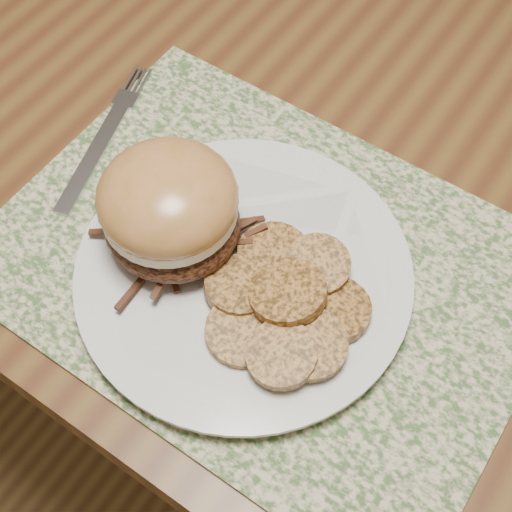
{
  "coord_description": "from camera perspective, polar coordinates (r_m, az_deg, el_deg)",
  "views": [
    {
      "loc": [
        0.12,
        -0.51,
        1.27
      ],
      "look_at": [
        -0.04,
        -0.27,
        0.79
      ],
      "focal_mm": 50.0,
      "sensor_mm": 36.0,
      "label": 1
    }
  ],
  "objects": [
    {
      "name": "dinner_plate",
      "position": [
        0.58,
        -0.99,
        -1.45
      ],
      "size": [
        0.26,
        0.26,
        0.02
      ],
      "primitive_type": "cylinder",
      "color": "silver",
      "rests_on": "placemat"
    },
    {
      "name": "dining_table",
      "position": [
        0.8,
        13.65,
        7.83
      ],
      "size": [
        1.5,
        0.9,
        0.75
      ],
      "color": "brown",
      "rests_on": "ground"
    },
    {
      "name": "fork",
      "position": [
        0.69,
        -11.94,
        9.45
      ],
      "size": [
        0.07,
        0.19,
        0.0
      ],
      "rotation": [
        0.0,
        0.0,
        0.29
      ],
      "color": "#B5B5BC",
      "rests_on": "placemat"
    },
    {
      "name": "ground",
      "position": [
        1.37,
        7.93,
        -10.12
      ],
      "size": [
        3.5,
        3.5,
        0.0
      ],
      "primitive_type": "plane",
      "color": "brown",
      "rests_on": "ground"
    },
    {
      "name": "pork_sandwich",
      "position": [
        0.56,
        -6.95,
        3.83
      ],
      "size": [
        0.14,
        0.14,
        0.09
      ],
      "rotation": [
        0.0,
        0.0,
        -0.28
      ],
      "color": "black",
      "rests_on": "dinner_plate"
    },
    {
      "name": "roasted_potatoes",
      "position": [
        0.55,
        2.41,
        -3.81
      ],
      "size": [
        0.14,
        0.15,
        0.04
      ],
      "color": "#A26A2F",
      "rests_on": "dinner_plate"
    },
    {
      "name": "placemat",
      "position": [
        0.6,
        0.71,
        -0.74
      ],
      "size": [
        0.45,
        0.33,
        0.0
      ],
      "primitive_type": "cube",
      "color": "#3F5D30",
      "rests_on": "dining_table"
    }
  ]
}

